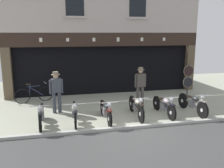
{
  "coord_description": "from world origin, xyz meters",
  "views": [
    {
      "loc": [
        -2.55,
        -7.61,
        3.28
      ],
      "look_at": [
        -0.19,
        2.77,
        1.05
      ],
      "focal_mm": 39.08,
      "sensor_mm": 36.0,
      "label": 1
    }
  ],
  "objects": [
    {
      "name": "motorcycle_center_left",
      "position": [
        -0.82,
        1.06,
        0.41
      ],
      "size": [
        0.62,
        2.03,
        0.91
      ],
      "rotation": [
        0.0,
        0.0,
        3.14
      ],
      "color": "black",
      "rests_on": "ground"
    },
    {
      "name": "salesman_left",
      "position": [
        -2.63,
        2.44,
        0.98
      ],
      "size": [
        0.56,
        0.36,
        1.74
      ],
      "rotation": [
        0.0,
        0.0,
        3.27
      ],
      "color": "#3D424C",
      "rests_on": "ground"
    },
    {
      "name": "ground",
      "position": [
        0.0,
        -0.98,
        -0.04
      ],
      "size": [
        22.4,
        22.0,
        0.18
      ],
      "color": "#9B9E89"
    },
    {
      "name": "advert_board_near",
      "position": [
        -2.79,
        5.4,
        1.71
      ],
      "size": [
        0.73,
        0.03,
        0.97
      ],
      "color": "beige"
    },
    {
      "name": "shopkeeper_center",
      "position": [
        1.16,
        2.84,
        0.98
      ],
      "size": [
        0.56,
        0.35,
        1.75
      ],
      "rotation": [
        0.0,
        0.0,
        3.21
      ],
      "color": "#47423D",
      "rests_on": "ground"
    },
    {
      "name": "motorcycle_left",
      "position": [
        -2.0,
        1.05,
        0.42
      ],
      "size": [
        0.62,
        1.99,
        0.92
      ],
      "rotation": [
        0.0,
        0.0,
        3.1
      ],
      "color": "black",
      "rests_on": "ground"
    },
    {
      "name": "shop_facade",
      "position": [
        0.0,
        7.01,
        1.73
      ],
      "size": [
        10.7,
        4.42,
        6.39
      ],
      "color": "black",
      "rests_on": "ground"
    },
    {
      "name": "tyre_sign_pole",
      "position": [
        4.22,
        3.91,
        1.0
      ],
      "size": [
        0.55,
        0.06,
        1.71
      ],
      "color": "#232328",
      "rests_on": "ground"
    },
    {
      "name": "leaning_bicycle",
      "position": [
        -3.7,
        4.32,
        0.39
      ],
      "size": [
        1.76,
        0.67,
        0.96
      ],
      "rotation": [
        0.0,
        0.0,
        -1.29
      ],
      "color": "black",
      "rests_on": "ground"
    },
    {
      "name": "motorcycle_center",
      "position": [
        0.44,
        1.22,
        0.44
      ],
      "size": [
        0.62,
        2.07,
        0.93
      ],
      "rotation": [
        0.0,
        0.0,
        3.09
      ],
      "color": "black",
      "rests_on": "ground"
    },
    {
      "name": "advert_board_far",
      "position": [
        -3.76,
        5.4,
        1.58
      ],
      "size": [
        0.65,
        0.03,
        0.99
      ],
      "color": "silver"
    },
    {
      "name": "motorcycle_center_right",
      "position": [
        1.61,
        1.17,
        0.42
      ],
      "size": [
        0.62,
        1.96,
        0.91
      ],
      "rotation": [
        0.0,
        0.0,
        3.18
      ],
      "color": "black",
      "rests_on": "ground"
    },
    {
      "name": "motorcycle_right",
      "position": [
        2.87,
        1.14,
        0.43
      ],
      "size": [
        0.62,
        2.08,
        0.93
      ],
      "rotation": [
        0.0,
        0.0,
        3.19
      ],
      "color": "black",
      "rests_on": "ground"
    },
    {
      "name": "motorcycle_far_left",
      "position": [
        -3.19,
        1.04,
        0.43
      ],
      "size": [
        0.62,
        1.97,
        0.93
      ],
      "rotation": [
        0.0,
        0.0,
        3.15
      ],
      "color": "black",
      "rests_on": "ground"
    }
  ]
}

